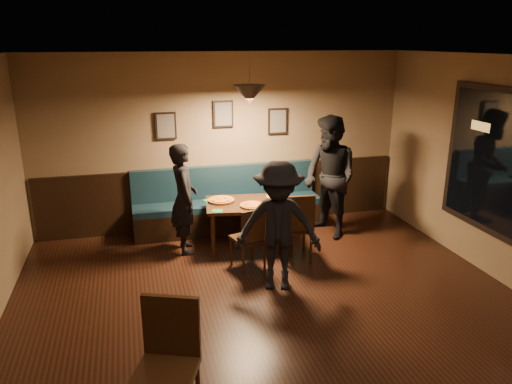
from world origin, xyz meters
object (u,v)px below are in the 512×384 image
at_px(dining_table, 250,224).
at_px(diner_left, 184,199).
at_px(chair_near_right, 295,226).
at_px(soda_glass, 293,201).
at_px(tabasco_bottle, 284,196).
at_px(cafe_chair_far, 165,370).
at_px(diner_right, 330,177).
at_px(chair_near_left, 248,237).
at_px(diner_front, 278,226).
at_px(booth_bench, 228,201).

distance_m(dining_table, diner_left, 1.06).
distance_m(chair_near_right, soda_glass, 0.41).
xyz_separation_m(tabasco_bottle, cafe_chair_far, (-2.03, -3.31, -0.22)).
bearing_deg(chair_near_right, diner_left, 160.47).
xyz_separation_m(diner_left, diner_right, (2.25, 0.03, 0.15)).
relative_size(dining_table, cafe_chair_far, 1.21).
xyz_separation_m(soda_glass, cafe_chair_far, (-2.08, -3.03, -0.23)).
xyz_separation_m(chair_near_left, diner_left, (-0.75, 0.76, 0.36)).
height_order(chair_near_right, diner_front, diner_front).
xyz_separation_m(chair_near_left, tabasco_bottle, (0.73, 0.68, 0.31)).
bearing_deg(chair_near_left, tabasco_bottle, 26.64).
bearing_deg(chair_near_right, chair_near_left, -167.34).
distance_m(diner_left, tabasco_bottle, 1.48).
distance_m(chair_near_left, cafe_chair_far, 2.94).
relative_size(diner_front, cafe_chair_far, 1.54).
height_order(booth_bench, cafe_chair_far, cafe_chair_far).
bearing_deg(dining_table, diner_right, 12.55).
bearing_deg(diner_left, cafe_chair_far, 169.30).
bearing_deg(cafe_chair_far, tabasco_bottle, -99.74).
xyz_separation_m(diner_front, cafe_chair_far, (-1.53, -1.99, -0.28)).
distance_m(diner_front, cafe_chair_far, 2.53).
distance_m(chair_near_right, diner_left, 1.62).
relative_size(booth_bench, chair_near_left, 3.43).
bearing_deg(soda_glass, diner_front, -117.87).
height_order(diner_left, cafe_chair_far, diner_left).
xyz_separation_m(chair_near_right, diner_left, (-1.45, 0.67, 0.31)).
bearing_deg(soda_glass, chair_near_left, -152.85).
relative_size(diner_right, soda_glass, 13.16).
height_order(diner_left, diner_front, diner_front).
relative_size(diner_right, cafe_chair_far, 1.80).
distance_m(soda_glass, tabasco_bottle, 0.29).
bearing_deg(dining_table, tabasco_bottle, 6.67).
xyz_separation_m(dining_table, soda_glass, (0.56, -0.30, 0.41)).
bearing_deg(cafe_chair_far, chair_near_left, -94.63).
relative_size(chair_near_left, chair_near_right, 0.88).
distance_m(chair_near_right, diner_right, 1.16).
height_order(dining_table, diner_right, diner_right).
bearing_deg(diner_right, tabasco_bottle, -99.98).
bearing_deg(booth_bench, diner_left, -140.22).
relative_size(diner_left, soda_glass, 11.13).
height_order(tabasco_bottle, cafe_chair_far, cafe_chair_far).
height_order(chair_near_left, tabasco_bottle, chair_near_left).
xyz_separation_m(booth_bench, cafe_chair_far, (-1.33, -4.04, 0.03)).
bearing_deg(soda_glass, dining_table, 152.15).
xyz_separation_m(booth_bench, soda_glass, (0.75, -1.01, 0.26)).
bearing_deg(diner_left, booth_bench, -51.57).
distance_m(dining_table, cafe_chair_far, 3.66).
bearing_deg(diner_right, chair_near_right, -67.02).
height_order(chair_near_right, soda_glass, chair_near_right).
relative_size(diner_left, diner_right, 0.85).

